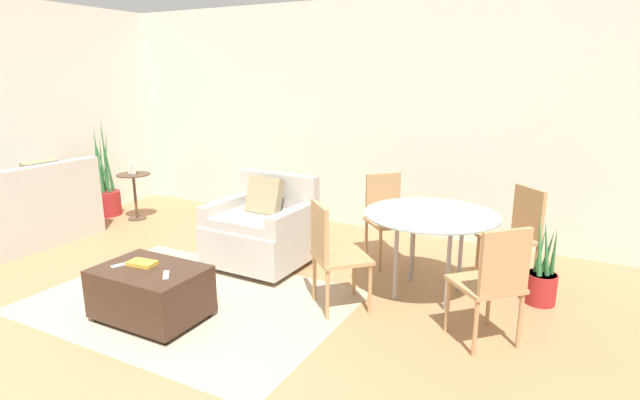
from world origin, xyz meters
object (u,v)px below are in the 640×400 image
picture_frame (133,168)px  dining_chair_far_left (387,212)px  potted_plant (106,194)px  dining_chair_near_right (494,278)px  side_table (134,188)px  dining_chair_near_left (331,249)px  potted_plant_small (542,280)px  dining_chair_far_right (517,229)px  ottoman (151,291)px  tv_remote_primary (121,265)px  armchair (262,230)px  tv_remote_secondary (166,275)px  couch (4,222)px  book_stack (142,263)px  dining_table (431,222)px

picture_frame → dining_chair_far_left: (3.47, 0.15, -0.18)m
potted_plant → dining_chair_near_right: 5.35m
side_table → dining_chair_far_left: dining_chair_far_left is taller
dining_chair_near_left → potted_plant_small: size_ratio=1.07×
dining_chair_near_left → dining_chair_far_right: 1.78m
dining_chair_far_right → dining_chair_far_left: bearing=180.0°
ottoman → dining_chair_near_left: size_ratio=0.93×
tv_remote_primary → side_table: bearing=135.8°
armchair → dining_chair_far_right: (2.32, 0.71, 0.15)m
potted_plant → potted_plant_small: (5.51, -0.16, -0.09)m
tv_remote_secondary → picture_frame: picture_frame is taller
armchair → dining_chair_far_right: bearing=17.1°
couch → potted_plant_small: bearing=14.2°
book_stack → dining_chair_near_right: 2.65m
ottoman → dining_table: 2.36m
book_stack → dining_chair_near_left: (1.27, 0.80, 0.08)m
ottoman → dining_chair_near_left: dining_chair_near_left is taller
dining_chair_near_left → dining_chair_near_right: bearing=0.0°
couch → side_table: (0.30, 1.54, 0.10)m
couch → dining_chair_near_right: 5.05m
tv_remote_primary → dining_chair_far_left: size_ratio=0.17×
book_stack → dining_chair_far_right: 3.26m
tv_remote_secondary → dining_chair_near_right: (2.21, 0.87, 0.09)m
armchair → dining_chair_near_left: bearing=-27.2°
ottoman → potted_plant: 3.40m
potted_plant → potted_plant_small: 5.51m
couch → tv_remote_primary: bearing=-11.0°
ottoman → book_stack: 0.23m
potted_plant → dining_chair_near_left: size_ratio=1.52×
tv_remote_secondary → picture_frame: (-2.52, 1.99, 0.27)m
tv_remote_secondary → potted_plant: bearing=147.4°
armchair → tv_remote_secondary: armchair is taller
tv_remote_primary → potted_plant: size_ratio=0.11×
ottoman → dining_chair_far_left: bearing=60.8°
picture_frame → dining_chair_far_left: size_ratio=0.19×
book_stack → dining_chair_near_right: (2.53, 0.80, 0.08)m
ottoman → dining_chair_far_right: 3.22m
armchair → tv_remote_primary: size_ratio=6.07×
couch → potted_plant: size_ratio=1.44×
dining_chair_near_right → ottoman: bearing=-161.1°
couch → picture_frame: couch is taller
ottoman → tv_remote_primary: bearing=-166.5°
book_stack → dining_chair_near_right: bearing=17.7°
book_stack → dining_chair_near_left: 1.50m
tv_remote_secondary → dining_chair_near_left: bearing=42.7°
armchair → dining_chair_near_left: same height
armchair → dining_chair_far_left: bearing=34.0°
tv_remote_primary → side_table: 2.87m
dining_chair_far_left → dining_chair_far_right: (1.26, 0.00, 0.00)m
potted_plant → dining_chair_near_right: (5.24, -1.07, 0.22)m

